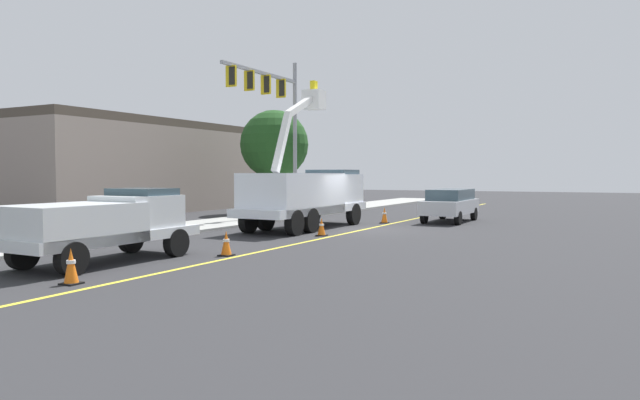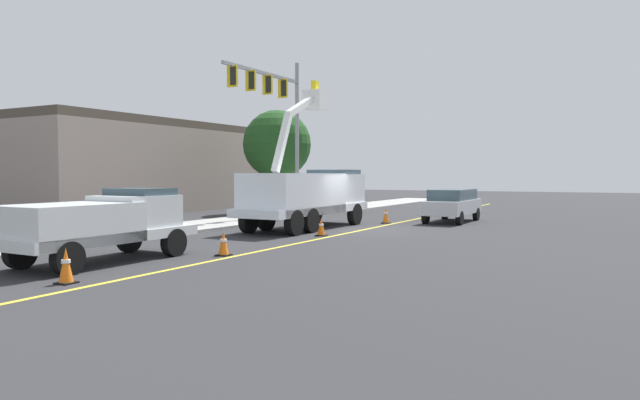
# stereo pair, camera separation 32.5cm
# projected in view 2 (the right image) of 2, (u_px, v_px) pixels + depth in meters

# --- Properties ---
(ground) EXTENTS (120.00, 120.00, 0.00)m
(ground) POSITION_uv_depth(u_px,v_px,m) (364.00, 230.00, 25.55)
(ground) COLOR #2D2D30
(sidewalk_far_side) EXTENTS (60.11, 7.66, 0.12)m
(sidewalk_far_side) POSITION_uv_depth(u_px,v_px,m) (232.00, 222.00, 29.10)
(sidewalk_far_side) COLOR #9E9E99
(sidewalk_far_side) RESTS_ON ground
(lane_centre_stripe) EXTENTS (49.90, 3.55, 0.01)m
(lane_centre_stripe) POSITION_uv_depth(u_px,v_px,m) (364.00, 230.00, 25.55)
(lane_centre_stripe) COLOR yellow
(lane_centre_stripe) RESTS_ON ground
(utility_bucket_truck) EXTENTS (8.35, 3.05, 6.93)m
(utility_bucket_truck) POSITION_uv_depth(u_px,v_px,m) (307.00, 193.00, 26.18)
(utility_bucket_truck) COLOR white
(utility_bucket_truck) RESTS_ON ground
(service_pickup_truck) EXTENTS (5.73, 2.49, 2.06)m
(service_pickup_truck) POSITION_uv_depth(u_px,v_px,m) (101.00, 223.00, 16.11)
(service_pickup_truck) COLOR silver
(service_pickup_truck) RESTS_ON ground
(passing_minivan) EXTENTS (4.92, 2.22, 1.69)m
(passing_minivan) POSITION_uv_depth(u_px,v_px,m) (452.00, 203.00, 29.64)
(passing_minivan) COLOR silver
(passing_minivan) RESTS_ON ground
(traffic_cone_leading) EXTENTS (0.40, 0.40, 0.82)m
(traffic_cone_leading) POSITION_uv_depth(u_px,v_px,m) (66.00, 266.00, 13.02)
(traffic_cone_leading) COLOR black
(traffic_cone_leading) RESTS_ON ground
(traffic_cone_mid_front) EXTENTS (0.40, 0.40, 0.76)m
(traffic_cone_mid_front) POSITION_uv_depth(u_px,v_px,m) (224.00, 243.00, 17.48)
(traffic_cone_mid_front) COLOR black
(traffic_cone_mid_front) RESTS_ON ground
(traffic_cone_mid_rear) EXTENTS (0.40, 0.40, 0.72)m
(traffic_cone_mid_rear) POSITION_uv_depth(u_px,v_px,m) (321.00, 227.00, 23.03)
(traffic_cone_mid_rear) COLOR black
(traffic_cone_mid_rear) RESTS_ON ground
(traffic_cone_trailing) EXTENTS (0.40, 0.40, 0.81)m
(traffic_cone_trailing) POSITION_uv_depth(u_px,v_px,m) (386.00, 215.00, 28.88)
(traffic_cone_trailing) COLOR black
(traffic_cone_trailing) RESTS_ON ground
(traffic_signal_mast) EXTENTS (6.77, 0.87, 8.73)m
(traffic_signal_mast) POSITION_uv_depth(u_px,v_px,m) (276.00, 105.00, 30.53)
(traffic_signal_mast) COLOR gray
(traffic_signal_mast) RESTS_ON ground
(commercial_building_backdrop) EXTENTS (18.62, 10.56, 5.93)m
(commercial_building_backdrop) POSITION_uv_depth(u_px,v_px,m) (131.00, 167.00, 38.65)
(commercial_building_backdrop) COLOR gray
(commercial_building_backdrop) RESTS_ON ground
(street_tree_right) EXTENTS (4.28, 4.28, 6.48)m
(street_tree_right) POSITION_uv_depth(u_px,v_px,m) (277.00, 144.00, 35.95)
(street_tree_right) COLOR brown
(street_tree_right) RESTS_ON ground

